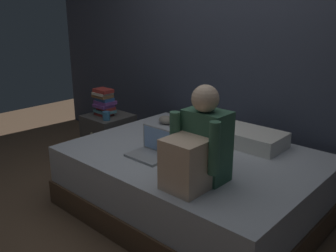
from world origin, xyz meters
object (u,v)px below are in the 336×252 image
Objects in this scene: person_sitting at (198,147)px; mug at (106,116)px; clothes_pile at (173,120)px; nightstand at (109,139)px; pillow at (250,138)px; bed at (193,182)px; laptop at (152,149)px; book_stack at (104,102)px.

person_sitting is 1.60m from mug.
clothes_pile is at bearing 138.91° from person_sitting.
pillow reaches higher than nightstand.
bed is 3.57× the size of pillow.
pillow is at bearing 96.89° from person_sitting.
bed is at bearing -2.04° from mug.
person_sitting is at bearing -12.45° from laptop.
book_stack reaches higher than mug.
bed is 6.25× the size of laptop.
clothes_pile is at bearing 120.13° from laptop.
book_stack is at bearing -137.82° from nightstand.
book_stack is (-1.13, 0.42, 0.11)m from laptop.
person_sitting is 1.17× the size of pillow.
bed is 3.05× the size of person_sitting.
book_stack is at bearing 173.94° from bed.
mug is (-1.17, 0.04, 0.33)m from bed.
laptop is 1.21m from book_stack.
mug is at bearing 163.74° from person_sitting.
laptop reaches higher than mug.
person_sitting is at bearing -48.52° from bed.
mug is 0.69m from clothes_pile.
laptop is 0.86m from pillow.
book_stack is (-1.32, 0.14, 0.43)m from bed.
person_sitting reaches higher than nightstand.
pillow is 6.22× the size of mug.
nightstand is at bearing 42.18° from book_stack.
laptop is at bearing -21.85° from nightstand.
pillow is at bearing 16.00° from mug.
nightstand is 1.61m from pillow.
pillow reaches higher than bed.
book_stack reaches higher than clothes_pile.
bed is at bearing 131.48° from person_sitting.
person_sitting is (0.36, -0.40, 0.52)m from bed.
person_sitting is 0.88m from pillow.
nightstand is at bearing -169.48° from pillow.
clothes_pile is at bearing -179.51° from pillow.
nightstand is 1.23m from laptop.
laptop is (1.11, -0.44, 0.31)m from nightstand.
mug is (0.13, -0.12, 0.32)m from nightstand.
person_sitting is 2.27× the size of book_stack.
book_stack is 0.21m from mug.
clothes_pile is at bearing 35.75° from mug.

